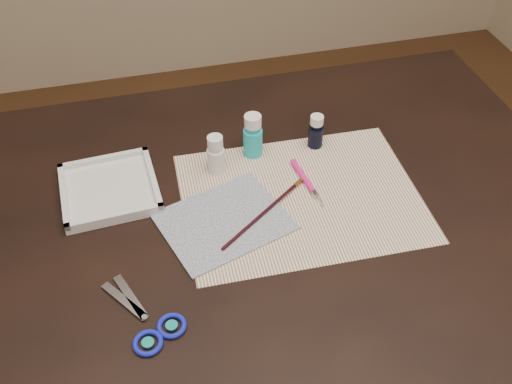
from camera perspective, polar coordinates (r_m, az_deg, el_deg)
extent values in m
cube|color=black|center=(1.37, 0.00, -12.92)|extent=(1.30, 0.90, 0.75)
cube|color=white|center=(1.11, 4.48, -0.49)|extent=(0.46, 0.36, 0.00)
cube|color=#131C3D|center=(1.06, -3.21, -2.93)|extent=(0.27, 0.24, 0.00)
cylinder|color=white|center=(1.13, -4.04, 3.77)|extent=(0.04, 0.04, 0.09)
cylinder|color=#1DB5C3|center=(1.17, -0.32, 5.68)|extent=(0.05, 0.05, 0.10)
cylinder|color=black|center=(1.20, 6.01, 6.05)|extent=(0.04, 0.04, 0.08)
cube|color=silver|center=(1.14, -14.44, 0.37)|extent=(0.19, 0.19, 0.02)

